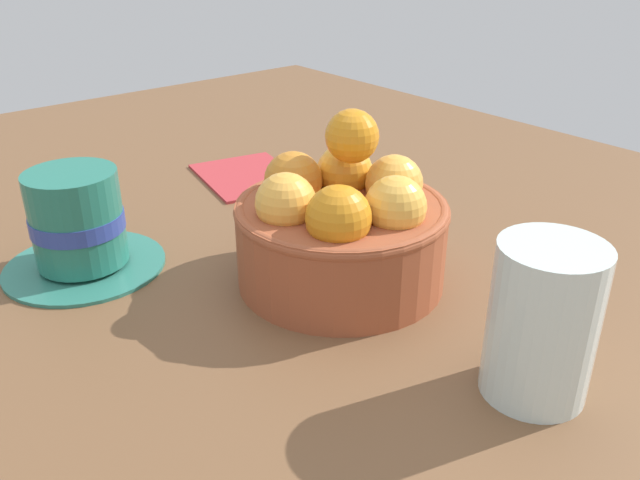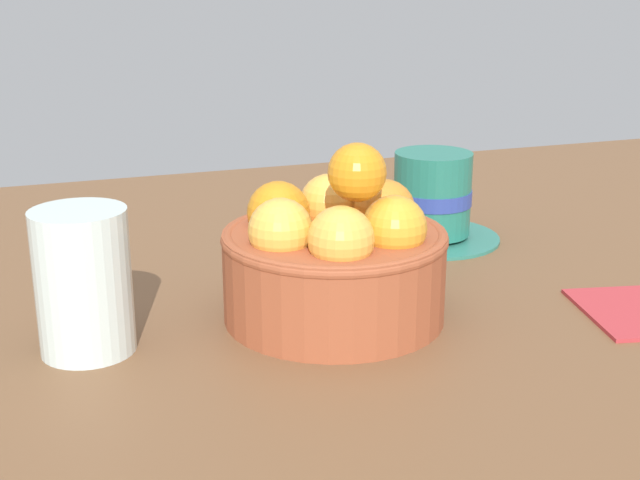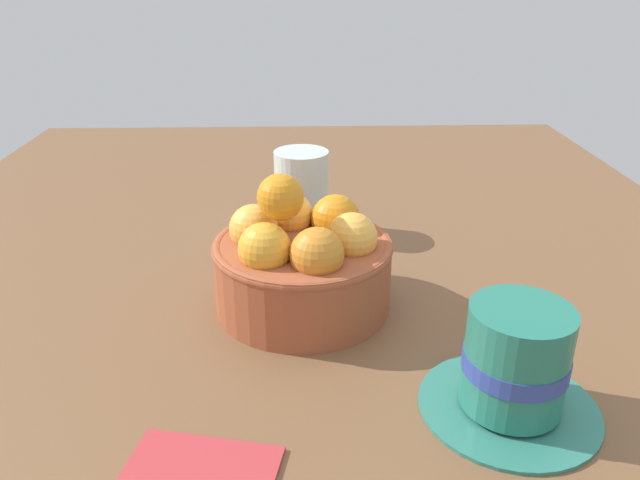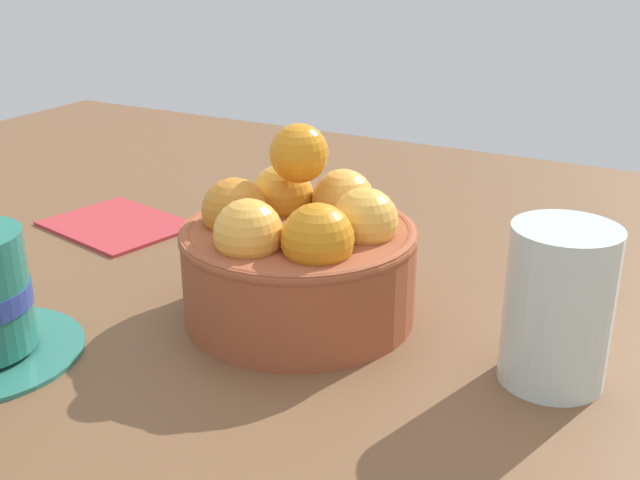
# 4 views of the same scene
# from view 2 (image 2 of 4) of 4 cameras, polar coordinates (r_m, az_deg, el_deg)

# --- Properties ---
(ground_plane) EXTENTS (1.37, 0.98, 0.05)m
(ground_plane) POSITION_cam_2_polar(r_m,az_deg,el_deg) (0.65, 0.92, -7.09)
(ground_plane) COLOR brown
(terracotta_bowl) EXTENTS (0.16, 0.16, 0.13)m
(terracotta_bowl) POSITION_cam_2_polar(r_m,az_deg,el_deg) (0.62, 0.99, -1.11)
(terracotta_bowl) COLOR #9E4C2D
(terracotta_bowl) RESTS_ON ground_plane
(coffee_cup) EXTENTS (0.13, 0.13, 0.08)m
(coffee_cup) POSITION_cam_2_polar(r_m,az_deg,el_deg) (0.81, 7.39, 2.55)
(coffee_cup) COLOR #2D7666
(coffee_cup) RESTS_ON ground_plane
(water_glass) EXTENTS (0.06, 0.06, 0.10)m
(water_glass) POSITION_cam_2_polar(r_m,az_deg,el_deg) (0.59, -15.36, -2.56)
(water_glass) COLOR silver
(water_glass) RESTS_ON ground_plane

